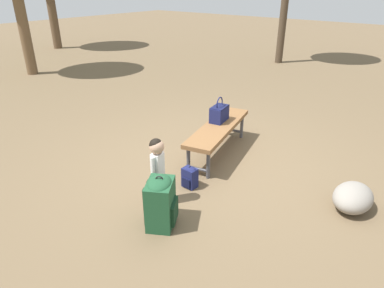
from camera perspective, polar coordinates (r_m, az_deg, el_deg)
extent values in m
plane|color=brown|center=(4.75, 2.26, -3.52)|extent=(40.00, 40.00, 0.00)
cube|color=brown|center=(4.89, 4.43, 2.79)|extent=(1.65, 0.76, 0.06)
cylinder|color=#47474C|center=(4.35, 2.73, -3.48)|extent=(0.05, 0.05, 0.39)
cylinder|color=#47474C|center=(4.45, -0.61, -2.74)|extent=(0.05, 0.05, 0.39)
cylinder|color=#47474C|center=(5.55, 8.31, 2.92)|extent=(0.05, 0.05, 0.39)
cylinder|color=#47474C|center=(5.62, 5.59, 3.41)|extent=(0.05, 0.05, 0.39)
cylinder|color=#47474C|center=(4.44, 1.03, -4.18)|extent=(0.10, 0.28, 0.04)
cylinder|color=#47474C|center=(5.62, 6.89, 2.27)|extent=(0.10, 0.28, 0.04)
cube|color=#191E4C|center=(5.00, 4.57, 5.03)|extent=(0.35, 0.23, 0.22)
cube|color=#131639|center=(4.96, 4.62, 6.17)|extent=(0.32, 0.23, 0.02)
torus|color=#191E4C|center=(4.94, 4.64, 6.77)|extent=(0.20, 0.05, 0.20)
cylinder|color=#E5B2C6|center=(3.95, -5.23, -7.32)|extent=(0.06, 0.06, 0.34)
cylinder|color=#E5B2C6|center=(3.89, -5.91, -7.87)|extent=(0.06, 0.06, 0.34)
ellipsoid|color=white|center=(4.02, -4.91, -9.20)|extent=(0.06, 0.10, 0.04)
ellipsoid|color=white|center=(3.97, -5.57, -9.76)|extent=(0.06, 0.10, 0.04)
cube|color=white|center=(3.76, -5.77, -3.56)|extent=(0.14, 0.12, 0.29)
cylinder|color=white|center=(3.81, -5.04, -2.84)|extent=(0.05, 0.05, 0.25)
cylinder|color=white|center=(3.69, -6.54, -3.91)|extent=(0.05, 0.05, 0.25)
sphere|color=tan|center=(3.65, -5.92, -0.46)|extent=(0.16, 0.16, 0.16)
sphere|color=black|center=(3.65, -6.04, -0.20)|extent=(0.15, 0.15, 0.15)
cube|color=#1E4C2D|center=(3.54, -5.29, -9.95)|extent=(0.43, 0.40, 0.51)
ellipsoid|color=#1E4C2D|center=(3.41, -5.46, -6.61)|extent=(0.41, 0.38, 0.12)
cube|color=#13311D|center=(3.56, -2.93, -11.17)|extent=(0.23, 0.15, 0.23)
cube|color=#13311D|center=(3.63, -7.17, -9.02)|extent=(0.06, 0.05, 0.43)
cube|color=#13311D|center=(3.51, -7.83, -10.44)|extent=(0.06, 0.05, 0.43)
torus|color=black|center=(3.38, -5.49, -5.95)|extent=(0.05, 0.08, 0.08)
cube|color=#191E4C|center=(4.20, -0.37, -5.65)|extent=(0.13, 0.18, 0.26)
ellipsoid|color=#191E4C|center=(4.14, -0.38, -4.21)|extent=(0.13, 0.17, 0.06)
cube|color=black|center=(4.17, -1.02, -6.49)|extent=(0.02, 0.12, 0.11)
cube|color=black|center=(4.23, 0.65, -5.46)|extent=(0.01, 0.03, 0.22)
cube|color=black|center=(4.27, -0.16, -5.11)|extent=(0.01, 0.03, 0.22)
torus|color=black|center=(4.13, -0.38, -3.93)|extent=(0.04, 0.01, 0.04)
cylinder|color=brown|center=(10.34, -26.44, 17.66)|extent=(0.27, 0.27, 2.66)
cylinder|color=brown|center=(14.26, -22.48, 20.71)|extent=(0.31, 0.31, 3.07)
ellipsoid|color=gray|center=(4.21, 25.29, -8.08)|extent=(0.56, 0.41, 0.29)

